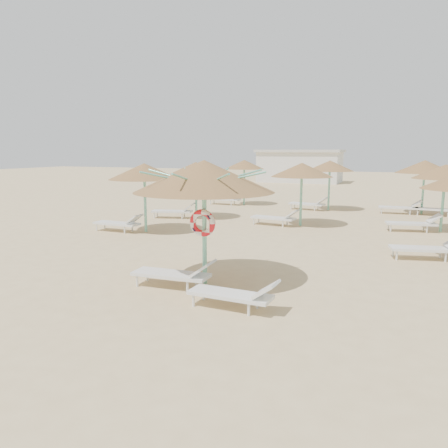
% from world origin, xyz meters
% --- Properties ---
extents(ground, '(120.00, 120.00, 0.00)m').
position_xyz_m(ground, '(0.00, 0.00, 0.00)').
color(ground, '#D2B580').
rests_on(ground, ground).
extents(main_palapa, '(3.33, 3.33, 2.98)m').
position_xyz_m(main_palapa, '(-0.29, 0.37, 2.59)').
color(main_palapa, '#73C8AB').
rests_on(main_palapa, ground).
extents(lounger_main_a, '(2.01, 0.69, 0.72)m').
position_xyz_m(lounger_main_a, '(-0.76, -0.21, 0.34)').
color(lounger_main_a, white).
rests_on(lounger_main_a, ground).
extents(lounger_main_b, '(1.89, 0.64, 0.68)m').
position_xyz_m(lounger_main_b, '(1.04, -0.98, 0.32)').
color(lounger_main_b, white).
rests_on(lounger_main_b, ground).
extents(palapa_field, '(19.02, 13.32, 2.71)m').
position_xyz_m(palapa_field, '(2.66, 10.49, 2.32)').
color(palapa_field, '#73C8AB').
rests_on(palapa_field, ground).
extents(service_hut, '(8.40, 4.40, 3.25)m').
position_xyz_m(service_hut, '(-6.00, 35.00, 1.64)').
color(service_hut, silver).
rests_on(service_hut, ground).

